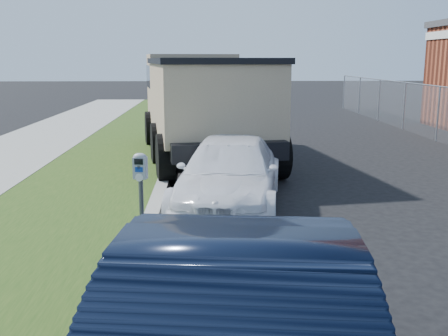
{
  "coord_description": "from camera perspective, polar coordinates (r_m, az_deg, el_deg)",
  "views": [
    {
      "loc": [
        -1.68,
        -7.01,
        2.67
      ],
      "look_at": [
        -1.4,
        1.0,
        1.0
      ],
      "focal_mm": 42.0,
      "sensor_mm": 36.0,
      "label": 1
    }
  ],
  "objects": [
    {
      "name": "ground",
      "position": [
        7.69,
        10.88,
        -8.77
      ],
      "size": [
        120.0,
        120.0,
        0.0
      ],
      "primitive_type": "plane",
      "color": "black",
      "rests_on": "ground"
    },
    {
      "name": "parking_meter",
      "position": [
        7.04,
        -9.07,
        -1.34
      ],
      "size": [
        0.2,
        0.15,
        1.33
      ],
      "rotation": [
        0.0,
        0.0,
        -0.18
      ],
      "color": "#3F4247",
      "rests_on": "ground"
    },
    {
      "name": "white_wagon",
      "position": [
        9.48,
        0.54,
        -0.69
      ],
      "size": [
        2.39,
        4.53,
        1.25
      ],
      "primitive_type": "imported",
      "rotation": [
        0.0,
        0.0,
        -0.15
      ],
      "color": "white",
      "rests_on": "ground"
    },
    {
      "name": "dump_truck",
      "position": [
        14.31,
        -2.39,
        7.4
      ],
      "size": [
        3.83,
        7.53,
        2.82
      ],
      "rotation": [
        0.0,
        0.0,
        0.16
      ],
      "color": "black",
      "rests_on": "ground"
    }
  ]
}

